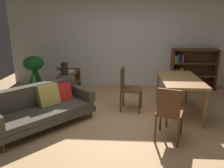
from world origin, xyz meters
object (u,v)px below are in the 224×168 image
object	(u,v)px
media_console	(69,84)
bookshelf	(190,69)
potted_floor_plant	(34,68)
fabric_couch	(42,106)
open_laptop	(67,71)
dining_chair_far	(169,111)
desk_speaker	(65,69)
dining_table	(180,82)
dining_chair_near	(128,87)

from	to	relation	value
media_console	bookshelf	bearing A→B (deg)	14.12
potted_floor_plant	media_console	bearing A→B (deg)	-7.58
fabric_couch	open_laptop	world-z (taller)	fabric_couch
potted_floor_plant	dining_chair_far	bearing A→B (deg)	-36.06
media_console	bookshelf	xyz separation A→B (m)	(3.29, 0.83, 0.25)
potted_floor_plant	dining_chair_far	xyz separation A→B (m)	(3.11, -2.26, -0.16)
dining_chair_far	bookshelf	xyz separation A→B (m)	(1.14, 2.96, 0.03)
fabric_couch	bookshelf	size ratio (longest dim) A/B	1.53
open_laptop	desk_speaker	bearing A→B (deg)	-84.53
media_console	dining_table	bearing A→B (deg)	-22.22
media_console	potted_floor_plant	size ratio (longest dim) A/B	1.03
potted_floor_plant	dining_table	bearing A→B (deg)	-18.44
open_laptop	dining_table	distance (m)	2.85
media_console	dining_chair_near	bearing A→B (deg)	-30.47
fabric_couch	dining_chair_far	size ratio (longest dim) A/B	2.06
dining_table	bookshelf	xyz separation A→B (m)	(0.74, 1.87, -0.14)
desk_speaker	open_laptop	bearing A→B (deg)	95.47
desk_speaker	dining_table	distance (m)	2.72
fabric_couch	dining_table	distance (m)	2.75
media_console	potted_floor_plant	xyz separation A→B (m)	(-0.96, 0.13, 0.39)
open_laptop	dining_chair_far	size ratio (longest dim) A/B	0.55
fabric_couch	bookshelf	bearing A→B (deg)	36.64
fabric_couch	potted_floor_plant	world-z (taller)	potted_floor_plant
desk_speaker	potted_floor_plant	xyz separation A→B (m)	(-0.91, 0.35, -0.07)
fabric_couch	desk_speaker	xyz separation A→B (m)	(0.05, 1.46, 0.39)
dining_chair_near	bookshelf	size ratio (longest dim) A/B	0.76
open_laptop	desk_speaker	world-z (taller)	desk_speaker
dining_chair_far	bookshelf	bearing A→B (deg)	68.91
dining_chair_far	bookshelf	distance (m)	3.18
potted_floor_plant	dining_chair_near	bearing A→B (deg)	-22.37
potted_floor_plant	dining_chair_far	size ratio (longest dim) A/B	1.08
fabric_couch	media_console	world-z (taller)	fabric_couch
desk_speaker	potted_floor_plant	world-z (taller)	potted_floor_plant
dining_table	bookshelf	bearing A→B (deg)	68.40
open_laptop	desk_speaker	size ratio (longest dim) A/B	1.72
desk_speaker	potted_floor_plant	size ratio (longest dim) A/B	0.29
potted_floor_plant	dining_chair_far	world-z (taller)	potted_floor_plant
fabric_couch	desk_speaker	world-z (taller)	desk_speaker
potted_floor_plant	dining_chair_near	xyz separation A→B (m)	(2.46, -1.01, -0.16)
dining_chair_far	media_console	bearing A→B (deg)	135.21
potted_floor_plant	fabric_couch	bearing A→B (deg)	-64.70
fabric_couch	open_laptop	bearing A→B (deg)	89.14
media_console	potted_floor_plant	bearing A→B (deg)	172.42
dining_table	media_console	bearing A→B (deg)	157.78
fabric_couch	media_console	xyz separation A→B (m)	(0.10, 1.69, -0.07)
bookshelf	dining_chair_near	bearing A→B (deg)	-136.22
fabric_couch	dining_table	xyz separation A→B (m)	(2.65, 0.65, 0.33)
desk_speaker	dining_table	bearing A→B (deg)	-17.45
dining_table	dining_chair_near	bearing A→B (deg)	171.47
fabric_couch	dining_chair_far	world-z (taller)	dining_chair_far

